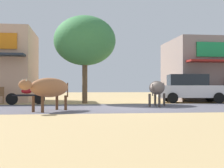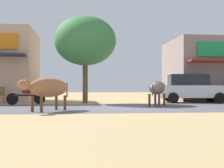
{
  "view_description": "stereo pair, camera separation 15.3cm",
  "coord_description": "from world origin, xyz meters",
  "px_view_note": "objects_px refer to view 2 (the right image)",
  "views": [
    {
      "loc": [
        -2.18,
        -13.02,
        0.9
      ],
      "look_at": [
        -0.44,
        1.53,
        1.06
      ],
      "focal_mm": 48.29,
      "sensor_mm": 36.0,
      "label": 1
    },
    {
      "loc": [
        -2.03,
        -13.04,
        0.9
      ],
      "look_at": [
        -0.44,
        1.53,
        1.06
      ],
      "focal_mm": 48.29,
      "sensor_mm": 36.0,
      "label": 2
    }
  ],
  "objects_px": {
    "cow_near_brown": "(48,88)",
    "cow_far_dark": "(157,88)",
    "parked_hatchback_car": "(191,88)",
    "cafe_chair_near_tree": "(1,94)",
    "parked_motorcycle": "(27,96)",
    "roadside_tree": "(85,41)"
  },
  "relations": [
    {
      "from": "parked_hatchback_car",
      "to": "cafe_chair_near_tree",
      "type": "bearing_deg",
      "value": -179.79
    },
    {
      "from": "parked_motorcycle",
      "to": "cafe_chair_near_tree",
      "type": "distance_m",
      "value": 1.85
    },
    {
      "from": "cow_near_brown",
      "to": "cow_far_dark",
      "type": "relative_size",
      "value": 0.95
    },
    {
      "from": "cow_far_dark",
      "to": "cow_near_brown",
      "type": "bearing_deg",
      "value": -153.27
    },
    {
      "from": "cow_near_brown",
      "to": "cow_far_dark",
      "type": "height_order",
      "value": "cow_near_brown"
    },
    {
      "from": "parked_hatchback_car",
      "to": "parked_motorcycle",
      "type": "height_order",
      "value": "parked_hatchback_car"
    },
    {
      "from": "cow_far_dark",
      "to": "roadside_tree",
      "type": "bearing_deg",
      "value": 138.75
    },
    {
      "from": "roadside_tree",
      "to": "cow_near_brown",
      "type": "bearing_deg",
      "value": -105.55
    },
    {
      "from": "parked_motorcycle",
      "to": "cafe_chair_near_tree",
      "type": "height_order",
      "value": "parked_motorcycle"
    },
    {
      "from": "parked_motorcycle",
      "to": "cow_far_dark",
      "type": "relative_size",
      "value": 0.78
    },
    {
      "from": "parked_hatchback_car",
      "to": "cow_far_dark",
      "type": "relative_size",
      "value": 1.71
    },
    {
      "from": "parked_hatchback_car",
      "to": "cow_far_dark",
      "type": "bearing_deg",
      "value": -132.62
    },
    {
      "from": "parked_motorcycle",
      "to": "cow_far_dark",
      "type": "distance_m",
      "value": 6.72
    },
    {
      "from": "parked_hatchback_car",
      "to": "cow_near_brown",
      "type": "xyz_separation_m",
      "value": [
        -7.69,
        -5.54,
        0.03
      ]
    },
    {
      "from": "roadside_tree",
      "to": "parked_hatchback_car",
      "type": "distance_m",
      "value": 6.74
    },
    {
      "from": "parked_hatchback_car",
      "to": "cow_near_brown",
      "type": "height_order",
      "value": "parked_hatchback_car"
    },
    {
      "from": "roadside_tree",
      "to": "cow_far_dark",
      "type": "relative_size",
      "value": 2.01
    },
    {
      "from": "parked_hatchback_car",
      "to": "cow_near_brown",
      "type": "relative_size",
      "value": 1.81
    },
    {
      "from": "parked_hatchback_car",
      "to": "cafe_chair_near_tree",
      "type": "distance_m",
      "value": 10.8
    },
    {
      "from": "cow_near_brown",
      "to": "cafe_chair_near_tree",
      "type": "bearing_deg",
      "value": 119.43
    },
    {
      "from": "cafe_chair_near_tree",
      "to": "parked_hatchback_car",
      "type": "bearing_deg",
      "value": 0.21
    },
    {
      "from": "parked_hatchback_car",
      "to": "cow_far_dark",
      "type": "xyz_separation_m",
      "value": [
        -2.85,
        -3.1,
        0.02
      ]
    }
  ]
}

